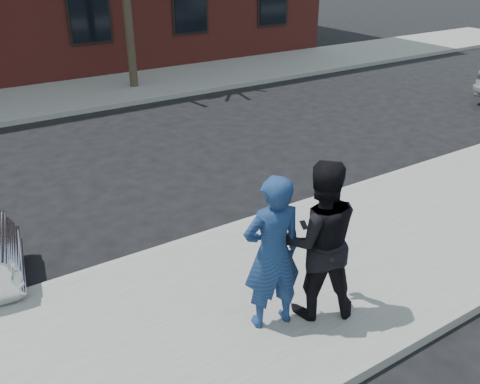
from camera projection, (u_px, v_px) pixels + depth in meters
ground at (135, 340)px, 6.25m from camera, size 100.00×100.00×0.00m
near_sidewalk at (142, 347)px, 6.03m from camera, size 50.00×3.50×0.15m
near_curb at (93, 273)px, 7.38m from camera, size 50.00×0.10×0.15m
man_hoodie at (272, 254)px, 5.89m from camera, size 0.81×0.61×2.00m
man_peacoat at (319, 240)px, 6.08m from camera, size 1.25×1.15×2.08m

